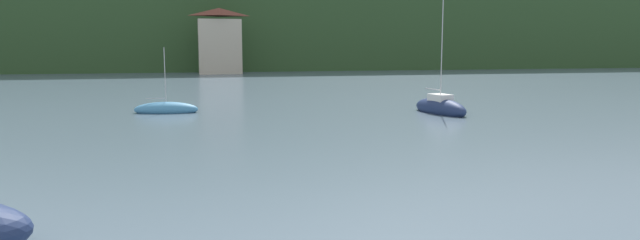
% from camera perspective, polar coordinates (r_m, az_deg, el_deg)
% --- Properties ---
extents(wooded_hillside, '(352.00, 50.11, 55.35)m').
position_cam_1_polar(wooded_hillside, '(125.96, -8.28, 9.57)').
color(wooded_hillside, '#2D4C28').
rests_on(wooded_hillside, ground_plane).
extents(shore_building_westcentral, '(7.08, 3.75, 10.48)m').
position_cam_1_polar(shore_building_westcentral, '(90.10, -10.38, 7.98)').
color(shore_building_westcentral, '#BCB29E').
rests_on(shore_building_westcentral, ground_plane).
extents(sailboat_far_1, '(4.27, 1.93, 4.55)m').
position_cam_1_polar(sailboat_far_1, '(37.34, -15.70, 1.07)').
color(sailboat_far_1, teal).
rests_on(sailboat_far_1, ground_plane).
extents(sailboat_far_6, '(2.36, 5.29, 7.95)m').
position_cam_1_polar(sailboat_far_6, '(36.57, 12.38, 1.26)').
color(sailboat_far_6, navy).
rests_on(sailboat_far_6, ground_plane).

